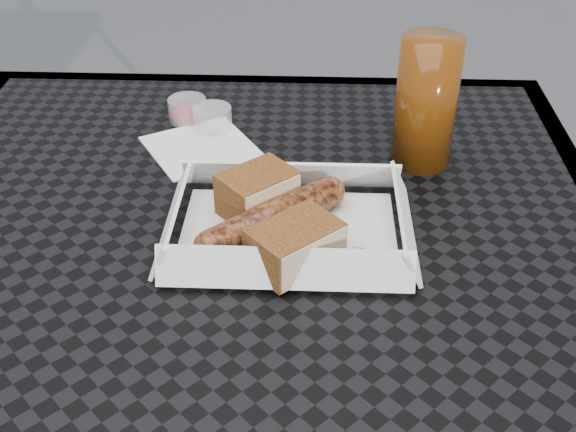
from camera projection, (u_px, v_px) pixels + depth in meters
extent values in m
cube|color=black|center=(239.00, 241.00, 0.75)|extent=(0.80, 0.80, 0.01)
cube|color=black|center=(264.00, 88.00, 1.07)|extent=(0.80, 0.03, 0.03)
cylinder|color=black|center=(67.00, 287.00, 1.26)|extent=(0.03, 0.03, 0.73)
cylinder|color=black|center=(470.00, 297.00, 1.24)|extent=(0.03, 0.03, 0.73)
cube|color=white|center=(288.00, 233.00, 0.74)|extent=(0.22, 0.15, 0.00)
cylinder|color=brown|center=(273.00, 218.00, 0.73)|extent=(0.14, 0.13, 0.03)
sphere|color=brown|center=(329.00, 192.00, 0.77)|extent=(0.03, 0.03, 0.03)
sphere|color=brown|center=(211.00, 247.00, 0.69)|extent=(0.03, 0.03, 0.03)
cube|color=brown|center=(257.00, 193.00, 0.76)|extent=(0.09, 0.09, 0.05)
cube|color=brown|center=(295.00, 245.00, 0.69)|extent=(0.10, 0.10, 0.04)
cylinder|color=#EA3A0A|center=(342.00, 259.00, 0.70)|extent=(0.02, 0.02, 0.00)
torus|color=white|center=(351.00, 262.00, 0.70)|extent=(0.02, 0.02, 0.00)
cube|color=#B2D17F|center=(354.00, 257.00, 0.70)|extent=(0.02, 0.02, 0.00)
cube|color=white|center=(201.00, 147.00, 0.89)|extent=(0.16, 0.16, 0.00)
cylinder|color=maroon|center=(188.00, 110.00, 0.95)|extent=(0.05, 0.05, 0.03)
cylinder|color=silver|center=(212.00, 118.00, 0.92)|extent=(0.05, 0.05, 0.03)
cylinder|color=#532607|center=(426.00, 103.00, 0.82)|extent=(0.07, 0.07, 0.15)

